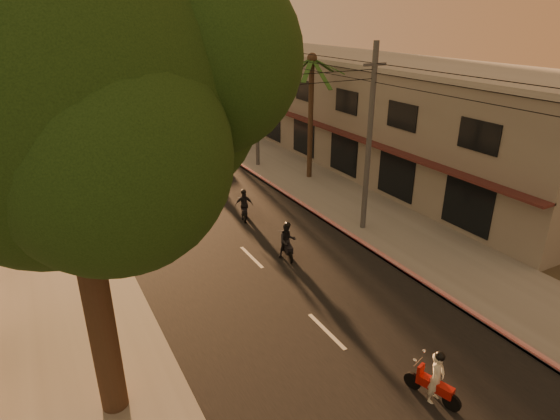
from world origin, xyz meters
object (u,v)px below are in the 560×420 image
at_px(parked_car, 205,149).
at_px(scooter_mid_b, 244,205).
at_px(palm_tree, 312,66).
at_px(scooter_red, 436,379).
at_px(scooter_far_b, 147,126).
at_px(scooter_far_a, 207,166).
at_px(broadleaf_tree, 80,95).
at_px(scooter_mid_a, 287,241).
at_px(scooter_far_c, 144,125).

bearing_deg(parked_car, scooter_mid_b, -96.79).
bearing_deg(palm_tree, scooter_red, -111.49).
distance_m(palm_tree, scooter_mid_b, 9.93).
xyz_separation_m(palm_tree, scooter_far_b, (-6.48, 16.66, -6.25)).
bearing_deg(scooter_far_a, broadleaf_tree, -135.52).
distance_m(scooter_mid_a, scooter_far_c, 26.72).
relative_size(scooter_red, scooter_far_b, 0.86).
height_order(palm_tree, scooter_mid_a, palm_tree).
distance_m(broadleaf_tree, scooter_far_a, 20.71).
bearing_deg(scooter_far_c, broadleaf_tree, -116.81).
distance_m(palm_tree, parked_car, 11.15).
height_order(scooter_mid_a, scooter_far_c, scooter_mid_a).
height_order(scooter_mid_a, scooter_far_b, scooter_far_b).
bearing_deg(scooter_far_a, scooter_far_c, 73.57).
distance_m(scooter_mid_a, scooter_mid_b, 4.76).
distance_m(broadleaf_tree, scooter_mid_b, 14.96).
relative_size(scooter_mid_b, scooter_far_b, 0.84).
xyz_separation_m(scooter_far_b, parked_car, (2.16, -8.71, -0.27)).
bearing_deg(scooter_far_c, scooter_red, -103.45).
height_order(scooter_far_b, parked_car, scooter_far_b).
bearing_deg(scooter_red, scooter_far_c, 71.23).
height_order(parked_car, scooter_far_c, scooter_far_c).
bearing_deg(scooter_mid_b, broadleaf_tree, -109.03).
bearing_deg(parked_car, scooter_mid_a, -94.11).
xyz_separation_m(scooter_red, parked_car, (2.76, 25.93, -0.12)).
relative_size(parked_car, scooter_far_c, 2.41).
xyz_separation_m(scooter_red, scooter_far_a, (1.21, 21.27, 0.06)).
relative_size(broadleaf_tree, scooter_far_c, 7.40).
xyz_separation_m(broadleaf_tree, scooter_mid_a, (8.04, 5.16, -7.69)).
bearing_deg(scooter_far_a, scooter_red, -111.76).
distance_m(palm_tree, scooter_mid_a, 12.62).
xyz_separation_m(scooter_mid_a, scooter_far_a, (0.70, 11.99, 0.03)).
xyz_separation_m(palm_tree, scooter_mid_a, (-6.57, -8.70, -6.37)).
bearing_deg(palm_tree, scooter_far_b, 111.27).
xyz_separation_m(scooter_mid_a, scooter_mid_b, (0.07, 4.76, -0.02)).
bearing_deg(scooter_far_b, palm_tree, -53.97).
bearing_deg(parked_car, palm_tree, -57.88).
distance_m(palm_tree, scooter_far_c, 20.17).
bearing_deg(scooter_red, palm_tree, 50.82).
bearing_deg(scooter_mid_b, parked_car, 99.90).
distance_m(scooter_mid_b, scooter_far_c, 21.96).
bearing_deg(scooter_far_a, scooter_far_b, 74.12).
height_order(scooter_mid_b, scooter_far_b, scooter_far_b).
height_order(palm_tree, scooter_mid_b, palm_tree).
height_order(broadleaf_tree, scooter_mid_a, broadleaf_tree).
relative_size(scooter_mid_a, scooter_far_b, 0.87).
bearing_deg(scooter_mid_a, parked_car, 96.78).
relative_size(broadleaf_tree, parked_car, 3.08).
bearing_deg(scooter_red, scooter_mid_a, 69.16).
height_order(broadleaf_tree, scooter_far_a, broadleaf_tree).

